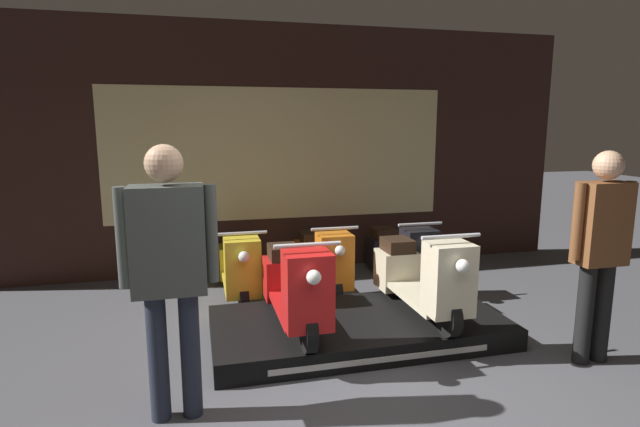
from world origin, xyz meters
name	(u,v)px	position (x,y,z in m)	size (l,w,h in m)	color
shop_wall_back	(280,150)	(0.00, 3.81, 1.60)	(8.05, 0.09, 3.20)	#331E19
display_platform	(358,327)	(0.31, 1.40, 0.10)	(2.64, 1.28, 0.19)	black
scooter_display_left	(294,286)	(-0.29, 1.39, 0.54)	(0.51, 1.55, 0.86)	black
scooter_display_right	(420,276)	(0.90, 1.39, 0.54)	(0.51, 1.55, 0.86)	black
scooter_backrow_0	(238,266)	(-0.66, 2.80, 0.35)	(0.51, 1.55, 0.86)	black
scooter_backrow_1	(322,261)	(0.32, 2.80, 0.35)	(0.51, 1.55, 0.86)	black
scooter_backrow_2	(400,256)	(1.30, 2.80, 0.35)	(0.51, 1.55, 0.86)	black
person_left_browsing	(169,259)	(-1.27, 0.49, 1.09)	(0.62, 0.26, 1.81)	#232838
person_right_browsing	(601,242)	(2.02, 0.49, 1.01)	(0.55, 0.23, 1.74)	black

